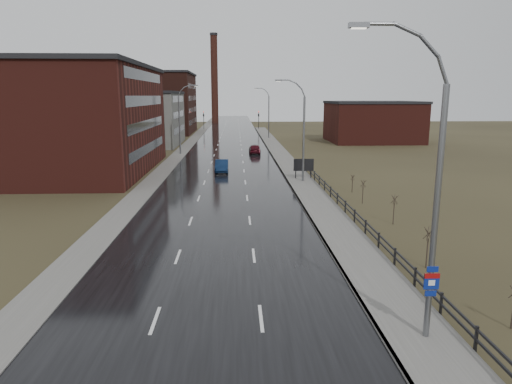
{
  "coord_description": "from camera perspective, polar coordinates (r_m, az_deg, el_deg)",
  "views": [
    {
      "loc": [
        1.27,
        -14.34,
        9.59
      ],
      "look_at": [
        2.65,
        16.79,
        3.0
      ],
      "focal_mm": 32.0,
      "sensor_mm": 36.0,
      "label": 1
    }
  ],
  "objects": [
    {
      "name": "car_far",
      "position": [
        77.17,
        -0.16,
        5.39
      ],
      "size": [
        1.92,
        4.65,
        1.58
      ],
      "primitive_type": "imported",
      "rotation": [
        0.0,
        0.0,
        3.15
      ],
      "color": "#420B14",
      "rests_on": "ground"
    },
    {
      "name": "sidewalk_left",
      "position": [
        75.55,
        -9.75,
        4.52
      ],
      "size": [
        2.4,
        260.0,
        0.12
      ],
      "primitive_type": "cube",
      "color": "#595651",
      "rests_on": "ground"
    },
    {
      "name": "streetlight_right_far",
      "position": [
        104.66,
        1.45,
        9.88
      ],
      "size": [
        3.36,
        0.28,
        11.35
      ],
      "color": "slate",
      "rests_on": "ground"
    },
    {
      "name": "guardrail",
      "position": [
        35.02,
        12.51,
        -3.03
      ],
      "size": [
        0.1,
        53.05,
        1.1
      ],
      "color": "black",
      "rests_on": "ground"
    },
    {
      "name": "curb_right",
      "position": [
        50.58,
        4.1,
        1.08
      ],
      "size": [
        0.16,
        180.0,
        0.18
      ],
      "primitive_type": "cube",
      "color": "slate",
      "rests_on": "ground"
    },
    {
      "name": "sidewalk_right",
      "position": [
        50.78,
        5.81,
        1.09
      ],
      "size": [
        3.2,
        180.0,
        0.18
      ],
      "primitive_type": "cube",
      "color": "#595651",
      "rests_on": "ground"
    },
    {
      "name": "streetlight_main",
      "position": [
        18.2,
        20.83,
        -0.03
      ],
      "size": [
        3.91,
        0.29,
        12.11
      ],
      "color": "slate",
      "rests_on": "ground"
    },
    {
      "name": "warehouse_far",
      "position": [
        124.74,
        -14.0,
        10.75
      ],
      "size": [
        26.52,
        24.48,
        15.5
      ],
      "color": "#331611",
      "rests_on": "ground"
    },
    {
      "name": "shrub_f",
      "position": [
        47.06,
        11.96,
        1.09
      ],
      "size": [
        0.43,
        0.45,
        1.79
      ],
      "color": "#382D23",
      "rests_on": "ground"
    },
    {
      "name": "shrub_d",
      "position": [
        36.05,
        16.86,
        -2.03
      ],
      "size": [
        0.54,
        0.57,
        2.27
      ],
      "color": "#382D23",
      "rests_on": "ground"
    },
    {
      "name": "building_right",
      "position": [
        100.76,
        14.37,
        8.53
      ],
      "size": [
        18.36,
        16.32,
        8.5
      ],
      "color": "#471914",
      "rests_on": "ground"
    },
    {
      "name": "billboard",
      "position": [
        53.17,
        5.97,
        3.32
      ],
      "size": [
        2.34,
        0.17,
        2.47
      ],
      "color": "black",
      "rests_on": "ground"
    },
    {
      "name": "car_near",
      "position": [
        58.47,
        -4.3,
        3.23
      ],
      "size": [
        1.65,
        4.7,
        1.55
      ],
      "primitive_type": "imported",
      "rotation": [
        0.0,
        0.0,
        0.0
      ],
      "color": "#0C1D3C",
      "rests_on": "ground"
    },
    {
      "name": "streetlight_left",
      "position": [
        76.96,
        -9.34,
        8.99
      ],
      "size": [
        3.36,
        0.28,
        11.35
      ],
      "color": "slate",
      "rests_on": "ground"
    },
    {
      "name": "traffic_light_left",
      "position": [
        134.76,
        -6.58,
        9.73
      ],
      "size": [
        0.58,
        2.73,
        5.3
      ],
      "color": "black",
      "rests_on": "ground"
    },
    {
      "name": "road",
      "position": [
        74.97,
        -3.5,
        4.59
      ],
      "size": [
        14.0,
        300.0,
        0.06
      ],
      "primitive_type": "cube",
      "color": "black",
      "rests_on": "ground"
    },
    {
      "name": "shrub_e",
      "position": [
        42.27,
        13.21,
        0.1
      ],
      "size": [
        0.52,
        0.54,
        2.17
      ],
      "color": "#382D23",
      "rests_on": "ground"
    },
    {
      "name": "warehouse_mid",
      "position": [
        94.43,
        -14.48,
        8.93
      ],
      "size": [
        16.32,
        20.4,
        10.5
      ],
      "color": "slate",
      "rests_on": "ground"
    },
    {
      "name": "smokestack",
      "position": [
        164.61,
        -5.22,
        13.94
      ],
      "size": [
        2.7,
        2.7,
        30.7
      ],
      "color": "#331611",
      "rests_on": "ground"
    },
    {
      "name": "shrub_c",
      "position": [
        27.6,
        20.65,
        -6.41
      ],
      "size": [
        0.56,
        0.59,
        2.37
      ],
      "color": "#382D23",
      "rests_on": "ground"
    },
    {
      "name": "traffic_light_right",
      "position": [
        134.6,
        0.33,
        9.81
      ],
      "size": [
        0.58,
        2.73,
        5.3
      ],
      "color": "black",
      "rests_on": "ground"
    },
    {
      "name": "streetlight_right_mid",
      "position": [
        51.0,
        5.67,
        7.66
      ],
      "size": [
        3.36,
        0.28,
        11.35
      ],
      "color": "slate",
      "rests_on": "ground"
    },
    {
      "name": "ground",
      "position": [
        17.3,
        -6.81,
        -21.81
      ],
      "size": [
        320.0,
        320.0,
        0.0
      ],
      "primitive_type": "plane",
      "color": "#2D2819",
      "rests_on": "ground"
    },
    {
      "name": "warehouse_near",
      "position": [
        63.45,
        -23.34,
        8.42
      ],
      "size": [
        22.44,
        28.56,
        13.5
      ],
      "color": "#471914",
      "rests_on": "ground"
    }
  ]
}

